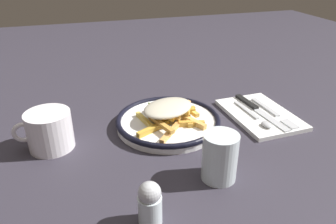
% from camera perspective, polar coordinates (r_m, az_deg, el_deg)
% --- Properties ---
extents(ground_plane, '(2.60, 2.60, 0.00)m').
position_cam_1_polar(ground_plane, '(0.79, 0.00, -2.51)').
color(ground_plane, '#2F2B36').
extents(plate, '(0.25, 0.25, 0.03)m').
position_cam_1_polar(plate, '(0.78, 0.00, -1.66)').
color(plate, white).
rests_on(plate, ground_plane).
extents(fries_heap, '(0.17, 0.17, 0.04)m').
position_cam_1_polar(fries_heap, '(0.77, 0.29, 0.22)').
color(fries_heap, '#E4C45C').
rests_on(fries_heap, plate).
extents(napkin, '(0.16, 0.22, 0.01)m').
position_cam_1_polar(napkin, '(0.86, 15.85, -0.41)').
color(napkin, white).
rests_on(napkin, ground_plane).
extents(fork, '(0.03, 0.18, 0.00)m').
position_cam_1_polar(fork, '(0.87, 17.94, -0.06)').
color(fork, silver).
rests_on(fork, napkin).
extents(knife, '(0.03, 0.21, 0.01)m').
position_cam_1_polar(knife, '(0.87, 15.19, 0.60)').
color(knife, black).
rests_on(knife, napkin).
extents(spoon, '(0.02, 0.15, 0.01)m').
position_cam_1_polar(spoon, '(0.82, 15.65, -1.16)').
color(spoon, silver).
rests_on(spoon, napkin).
extents(water_glass, '(0.07, 0.07, 0.09)m').
position_cam_1_polar(water_glass, '(0.60, 9.09, -7.80)').
color(water_glass, silver).
rests_on(water_glass, ground_plane).
extents(coffee_mug, '(0.12, 0.09, 0.08)m').
position_cam_1_polar(coffee_mug, '(0.73, -20.17, -3.06)').
color(coffee_mug, white).
rests_on(coffee_mug, ground_plane).
extents(salt_shaker, '(0.04, 0.04, 0.08)m').
position_cam_1_polar(salt_shaker, '(0.52, -3.21, -15.74)').
color(salt_shaker, silver).
rests_on(salt_shaker, ground_plane).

